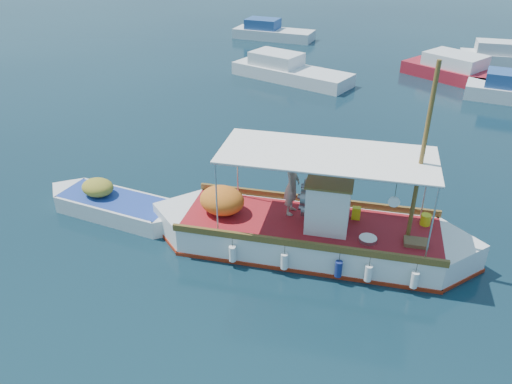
% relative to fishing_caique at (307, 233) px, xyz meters
% --- Properties ---
extents(ground, '(160.00, 160.00, 0.00)m').
position_rel_fishing_caique_xyz_m(ground, '(-0.12, -0.47, -0.57)').
color(ground, black).
rests_on(ground, ground).
extents(fishing_caique, '(10.31, 4.59, 6.47)m').
position_rel_fishing_caique_xyz_m(fishing_caique, '(0.00, 0.00, 0.00)').
color(fishing_caique, white).
rests_on(fishing_caique, ground).
extents(dinghy, '(5.80, 1.82, 1.42)m').
position_rel_fishing_caique_xyz_m(dinghy, '(-6.88, -1.15, -0.28)').
color(dinghy, white).
rests_on(dinghy, ground).
extents(bg_boat_nw, '(8.17, 3.68, 1.80)m').
position_rel_fishing_caique_xyz_m(bg_boat_nw, '(-7.97, 16.71, -0.08)').
color(bg_boat_nw, silver).
rests_on(bg_boat_nw, ground).
extents(bg_boat_n, '(9.10, 5.91, 1.80)m').
position_rel_fishing_caique_xyz_m(bg_boat_n, '(2.41, 21.30, -0.08)').
color(bg_boat_n, maroon).
rests_on(bg_boat_n, ground).
extents(bg_boat_far_w, '(6.87, 2.87, 1.80)m').
position_rel_fishing_caique_xyz_m(bg_boat_far_w, '(-13.96, 26.87, -0.08)').
color(bg_boat_far_w, silver).
rests_on(bg_boat_far_w, ground).
extents(bg_boat_far_n, '(6.35, 3.17, 1.80)m').
position_rel_fishing_caique_xyz_m(bg_boat_far_n, '(4.14, 26.79, -0.08)').
color(bg_boat_far_n, silver).
rests_on(bg_boat_far_n, ground).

